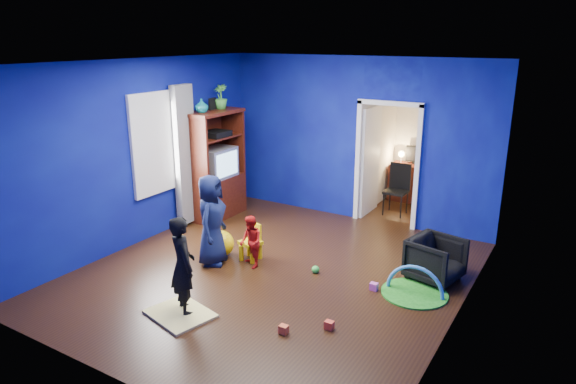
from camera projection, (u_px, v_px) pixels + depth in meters
The scene contains 34 objects.
floor at pixel (273, 274), 7.25m from camera, with size 5.00×5.50×0.01m, color black.
ceiling at pixel (271, 63), 6.40m from camera, with size 5.00×5.50×0.01m, color white.
wall_back at pixel (356, 140), 9.08m from camera, with size 5.00×0.02×2.90m, color #090A6A.
wall_front at pixel (105, 243), 4.58m from camera, with size 5.00×0.02×2.90m, color #090A6A.
wall_left at pixel (139, 153), 8.06m from camera, with size 0.02×5.50×2.90m, color #090A6A.
wall_right at pixel (465, 206), 5.59m from camera, with size 0.02×5.50×2.90m, color #090A6A.
alcove at pixel (405, 146), 9.55m from camera, with size 1.00×1.75×2.50m, color silver, non-canonical shape.
armchair at pixel (436, 259), 6.99m from camera, with size 0.65×0.67×0.61m, color black.
child_black at pixel (183, 265), 6.08m from camera, with size 0.45×0.29×1.23m, color black.
child_navy at pixel (211, 220), 7.41m from camera, with size 0.66×0.43×1.35m, color #10113A.
toddler_red at pixel (251, 242), 7.37m from camera, with size 0.37×0.29×0.77m, color #B11219.
vase at pixel (202, 106), 8.73m from camera, with size 0.22×0.22×0.23m, color #0D636D.
potted_plant at pixel (220, 97), 9.13m from camera, with size 0.24×0.24×0.44m, color green.
tv_armoire at pixel (215, 165), 9.30m from camera, with size 0.58×1.14×1.96m, color #3B1409.
crt_tv at pixel (217, 163), 9.27m from camera, with size 0.46×0.70×0.54m, color silver.
yellow_blanket at pixel (180, 314), 6.18m from camera, with size 0.75×0.60×0.03m, color #F2E07A.
hopper_ball at pixel (221, 244), 7.78m from camera, with size 0.40×0.40×0.40m, color yellow.
kid_chair at pixel (250, 244), 7.64m from camera, with size 0.28×0.28×0.50m, color yellow.
play_mat at pixel (414, 293), 6.68m from camera, with size 0.86×0.86×0.02m, color green.
toy_arch at pixel (414, 292), 6.68m from camera, with size 0.77×0.77×0.05m, color #3F8CD8.
window_left at pixel (155, 143), 8.31m from camera, with size 0.03×0.95×1.55m, color white.
curtain at pixel (185, 156), 8.79m from camera, with size 0.14×0.42×2.40m, color slate.
doorway at pixel (387, 166), 8.90m from camera, with size 1.16×0.10×2.10m, color white.
study_desk at pixel (412, 183), 10.33m from camera, with size 0.88×0.44×0.75m, color #3D140A.
desk_monitor at pixel (416, 154), 10.26m from camera, with size 0.40×0.05×0.32m, color black.
desk_lamp at pixel (401, 154), 10.36m from camera, with size 0.14×0.14×0.14m, color #FFD88C.
folding_chair at pixel (396, 191), 9.52m from camera, with size 0.40×0.40×0.92m, color black.
book_shelf at pixel (420, 100), 9.94m from camera, with size 0.88×0.24×0.04m, color white.
toy_0 at pixel (329, 325), 5.87m from camera, with size 0.10×0.08×0.10m, color #FC482A.
toy_1 at pixel (424, 276), 7.07m from camera, with size 0.11×0.11×0.11m, color blue.
toy_2 at pixel (180, 280), 6.97m from camera, with size 0.10×0.08×0.10m, color #FBA10D.
toy_3 at pixel (315, 269), 7.26m from camera, with size 0.11×0.11×0.11m, color green.
toy_4 at pixel (374, 287), 6.77m from camera, with size 0.10×0.08×0.10m, color #DF53B8.
toy_5 at pixel (284, 329), 5.79m from camera, with size 0.10×0.08×0.10m, color #FA5B29.
Camera 1 is at (3.59, -5.53, 3.23)m, focal length 32.00 mm.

